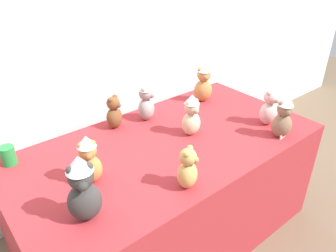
{
  "coord_description": "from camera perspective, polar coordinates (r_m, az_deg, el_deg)",
  "views": [
    {
      "loc": [
        -1.05,
        -1.05,
        1.84
      ],
      "look_at": [
        0.0,
        0.25,
        0.89
      ],
      "focal_mm": 34.48,
      "sensor_mm": 36.0,
      "label": 1
    }
  ],
  "objects": [
    {
      "name": "teddy_bear_ginger",
      "position": [
        1.66,
        -13.84,
        -5.86
      ],
      "size": [
        0.15,
        0.14,
        0.27
      ],
      "rotation": [
        0.0,
        0.0,
        -0.32
      ],
      "color": "#D17F3D",
      "rests_on": "display_table"
    },
    {
      "name": "teddy_bear_ash",
      "position": [
        2.19,
        -3.89,
        4.4
      ],
      "size": [
        0.16,
        0.16,
        0.28
      ],
      "rotation": [
        0.0,
        0.0,
        0.54
      ],
      "color": "gray",
      "rests_on": "display_table"
    },
    {
      "name": "teddy_bear_mocha",
      "position": [
        2.11,
        19.69,
        1.47
      ],
      "size": [
        0.16,
        0.16,
        0.28
      ],
      "rotation": [
        0.0,
        0.0,
        -0.53
      ],
      "color": "#7F6047",
      "rests_on": "display_table"
    },
    {
      "name": "teddy_bear_caramel",
      "position": [
        2.48,
        6.3,
        7.65
      ],
      "size": [
        0.18,
        0.17,
        0.31
      ],
      "rotation": [
        0.0,
        0.0,
        -0.42
      ],
      "color": "#B27A42",
      "rests_on": "display_table"
    },
    {
      "name": "teddy_bear_chestnut",
      "position": [
        2.13,
        -9.51,
        2.27
      ],
      "size": [
        0.15,
        0.14,
        0.23
      ],
      "rotation": [
        0.0,
        0.0,
        0.47
      ],
      "color": "brown",
      "rests_on": "display_table"
    },
    {
      "name": "teddy_bear_honey",
      "position": [
        1.59,
        3.49,
        -7.61
      ],
      "size": [
        0.15,
        0.14,
        0.23
      ],
      "rotation": [
        0.0,
        0.0,
        0.52
      ],
      "color": "tan",
      "rests_on": "display_table"
    },
    {
      "name": "name_card_front_left",
      "position": [
        2.15,
        19.7,
        -1.37
      ],
      "size": [
        0.07,
        0.02,
        0.05
      ],
      "primitive_type": "cube",
      "rotation": [
        0.0,
        0.0,
        0.13
      ],
      "color": "white",
      "rests_on": "display_table"
    },
    {
      "name": "wall_back",
      "position": [
        2.36,
        -12.0,
        15.84
      ],
      "size": [
        7.0,
        0.08,
        2.6
      ],
      "primitive_type": "cube",
      "color": "white",
      "rests_on": "ground_plane"
    },
    {
      "name": "party_cup_green",
      "position": [
        1.98,
        -26.45,
        -4.69
      ],
      "size": [
        0.08,
        0.08,
        0.11
      ],
      "primitive_type": "cylinder",
      "color": "#238C3D",
      "rests_on": "display_table"
    },
    {
      "name": "teddy_bear_blush",
      "position": [
        2.24,
        17.48,
        3.04
      ],
      "size": [
        0.13,
        0.12,
        0.25
      ],
      "rotation": [
        0.0,
        0.0,
        -0.03
      ],
      "color": "beige",
      "rests_on": "display_table"
    },
    {
      "name": "teddy_bear_charcoal",
      "position": [
        1.44,
        -14.79,
        -10.82
      ],
      "size": [
        0.18,
        0.17,
        0.33
      ],
      "rotation": [
        0.0,
        0.0,
        -0.33
      ],
      "color": "#383533",
      "rests_on": "display_table"
    },
    {
      "name": "teddy_bear_sand",
      "position": [
        2.02,
        4.18,
        1.89
      ],
      "size": [
        0.13,
        0.12,
        0.28
      ],
      "rotation": [
        0.0,
        0.0,
        -0.06
      ],
      "color": "#CCB78E",
      "rests_on": "display_table"
    },
    {
      "name": "display_table",
      "position": [
        2.21,
        0.0,
        -11.41
      ],
      "size": [
        1.92,
        1.0,
        0.77
      ],
      "primitive_type": "cube",
      "color": "maroon",
      "rests_on": "ground_plane"
    }
  ]
}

